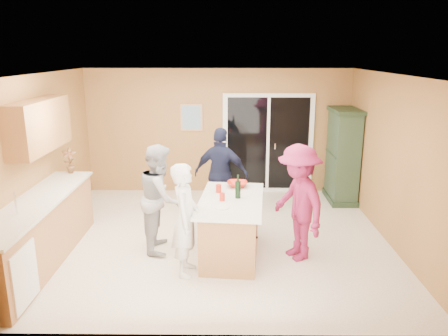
{
  "coord_description": "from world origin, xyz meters",
  "views": [
    {
      "loc": [
        0.22,
        -6.54,
        2.93
      ],
      "look_at": [
        0.15,
        0.1,
        1.15
      ],
      "focal_mm": 35.0,
      "sensor_mm": 36.0,
      "label": 1
    }
  ],
  "objects_px": {
    "woman_grey": "(161,198)",
    "woman_white": "(186,220)",
    "woman_magenta": "(298,203)",
    "green_hutch": "(343,157)",
    "kitchen_island": "(231,229)",
    "woman_navy": "(221,174)"
  },
  "relations": [
    {
      "from": "woman_grey",
      "to": "woman_white",
      "type": "bearing_deg",
      "value": -152.82
    },
    {
      "from": "woman_magenta",
      "to": "green_hutch",
      "type": "bearing_deg",
      "value": 130.44
    },
    {
      "from": "kitchen_island",
      "to": "green_hutch",
      "type": "distance_m",
      "value": 3.38
    },
    {
      "from": "woman_grey",
      "to": "kitchen_island",
      "type": "bearing_deg",
      "value": -104.85
    },
    {
      "from": "woman_grey",
      "to": "woman_navy",
      "type": "height_order",
      "value": "woman_navy"
    },
    {
      "from": "woman_navy",
      "to": "woman_magenta",
      "type": "distance_m",
      "value": 1.88
    },
    {
      "from": "green_hutch",
      "to": "woman_grey",
      "type": "distance_m",
      "value": 3.99
    },
    {
      "from": "woman_magenta",
      "to": "kitchen_island",
      "type": "bearing_deg",
      "value": -117.33
    },
    {
      "from": "woman_white",
      "to": "woman_navy",
      "type": "distance_m",
      "value": 2.03
    },
    {
      "from": "woman_grey",
      "to": "woman_magenta",
      "type": "distance_m",
      "value": 2.03
    },
    {
      "from": "green_hutch",
      "to": "woman_grey",
      "type": "height_order",
      "value": "green_hutch"
    },
    {
      "from": "kitchen_island",
      "to": "woman_navy",
      "type": "xyz_separation_m",
      "value": [
        -0.17,
        1.43,
        0.42
      ]
    },
    {
      "from": "green_hutch",
      "to": "woman_magenta",
      "type": "height_order",
      "value": "green_hutch"
    },
    {
      "from": "woman_grey",
      "to": "green_hutch",
      "type": "bearing_deg",
      "value": -58.39
    },
    {
      "from": "woman_magenta",
      "to": "woman_white",
      "type": "bearing_deg",
      "value": -96.02
    },
    {
      "from": "green_hutch",
      "to": "kitchen_island",
      "type": "bearing_deg",
      "value": -131.88
    },
    {
      "from": "woman_white",
      "to": "woman_navy",
      "type": "height_order",
      "value": "woman_navy"
    },
    {
      "from": "woman_white",
      "to": "woman_grey",
      "type": "bearing_deg",
      "value": 33.36
    },
    {
      "from": "woman_grey",
      "to": "woman_navy",
      "type": "relative_size",
      "value": 0.98
    },
    {
      "from": "kitchen_island",
      "to": "woman_white",
      "type": "xyz_separation_m",
      "value": [
        -0.61,
        -0.55,
        0.36
      ]
    },
    {
      "from": "green_hutch",
      "to": "woman_navy",
      "type": "relative_size",
      "value": 1.12
    },
    {
      "from": "woman_white",
      "to": "green_hutch",
      "type": "bearing_deg",
      "value": -39.81
    }
  ]
}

